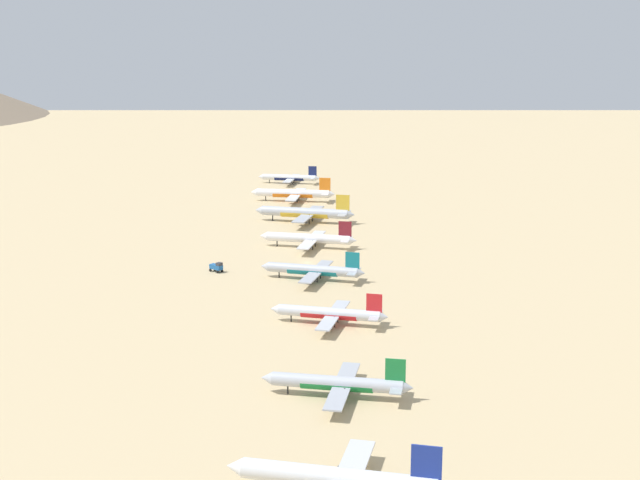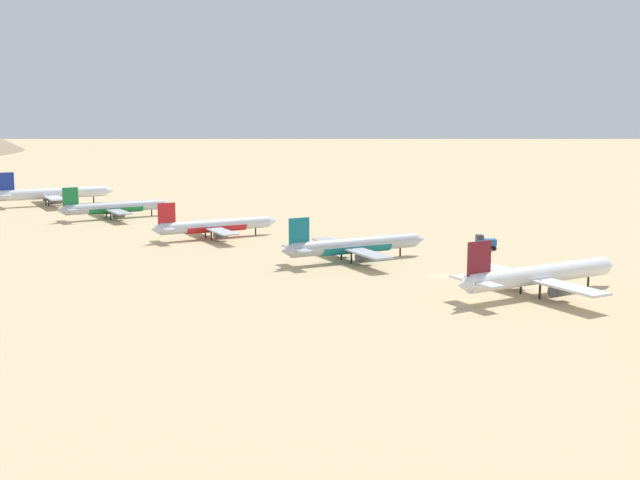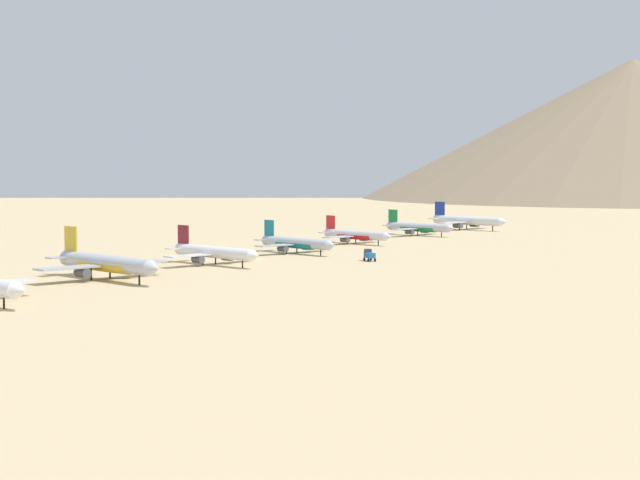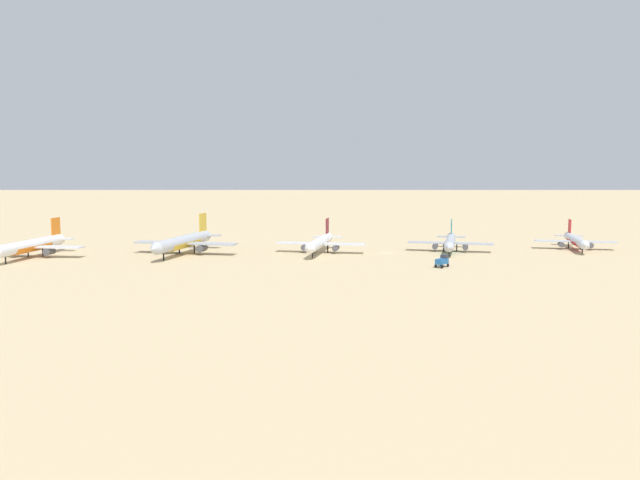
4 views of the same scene
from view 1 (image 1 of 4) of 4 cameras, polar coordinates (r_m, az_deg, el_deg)
The scene contains 10 objects.
ground_plane at distance 358.00m, azimuth -0.77°, elevation -1.44°, with size 2188.73×2188.73×0.00m, color tan.
parked_jet_0 at distance 537.70m, azimuth -1.90°, elevation 3.91°, with size 37.02×30.04×10.68m.
parked_jet_1 at distance 482.22m, azimuth -1.65°, elevation 2.92°, with size 45.11×36.53×13.05m.
parked_jet_2 at distance 430.41m, azimuth -0.91°, elevation 1.71°, with size 48.79×39.74×14.07m.
parked_jet_3 at distance 381.24m, azimuth -0.67°, elevation 0.10°, with size 41.71×33.92×12.02m.
parked_jet_4 at distance 333.13m, azimuth -0.41°, elevation -1.89°, with size 39.62×32.31×11.43m.
parked_jet_5 at distance 284.43m, azimuth 0.63°, elevation -4.60°, with size 37.79×30.78×10.89m.
parked_jet_6 at distance 230.67m, azimuth 1.14°, elevation -8.94°, with size 38.78×31.48×11.19m.
parked_jet_7 at distance 184.68m, azimuth 1.31°, elevation -14.65°, with size 45.67×37.16×13.16m.
service_truck at distance 346.67m, azimuth -6.47°, elevation -1.66°, with size 5.69×4.93×3.90m.
Camera 1 is at (-52.76, 342.23, 90.89)m, focal length 51.29 mm.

